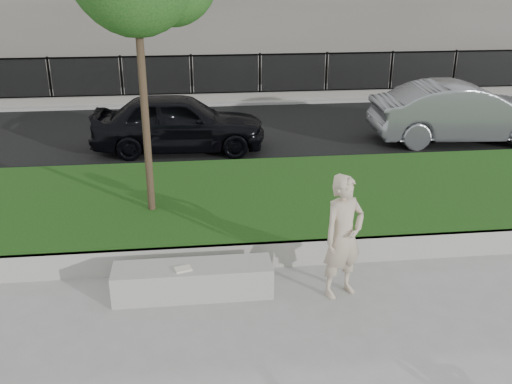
{
  "coord_description": "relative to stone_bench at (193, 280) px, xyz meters",
  "views": [
    {
      "loc": [
        -0.69,
        -6.41,
        4.19
      ],
      "look_at": [
        0.21,
        1.2,
        1.15
      ],
      "focal_mm": 40.0,
      "sensor_mm": 36.0,
      "label": 1
    }
  ],
  "objects": [
    {
      "name": "ground",
      "position": [
        0.75,
        -0.4,
        -0.22
      ],
      "size": [
        90.0,
        90.0,
        0.0
      ],
      "primitive_type": "plane",
      "color": "gray",
      "rests_on": "ground"
    },
    {
      "name": "grass_bank",
      "position": [
        0.75,
        2.6,
        -0.02
      ],
      "size": [
        34.0,
        4.0,
        0.4
      ],
      "primitive_type": "cube",
      "color": "#0F360D",
      "rests_on": "ground"
    },
    {
      "name": "grass_kerb",
      "position": [
        0.75,
        0.64,
        -0.02
      ],
      "size": [
        34.0,
        0.08,
        0.4
      ],
      "primitive_type": "cube",
      "color": "#98968E",
      "rests_on": "ground"
    },
    {
      "name": "street",
      "position": [
        0.75,
        8.1,
        -0.2
      ],
      "size": [
        34.0,
        7.0,
        0.04
      ],
      "primitive_type": "cube",
      "color": "black",
      "rests_on": "ground"
    },
    {
      "name": "far_pavement",
      "position": [
        0.75,
        12.6,
        -0.16
      ],
      "size": [
        34.0,
        3.0,
        0.12
      ],
      "primitive_type": "cube",
      "color": "gray",
      "rests_on": "ground"
    },
    {
      "name": "iron_fence",
      "position": [
        0.75,
        11.6,
        0.32
      ],
      "size": [
        32.0,
        0.3,
        1.5
      ],
      "color": "slate",
      "rests_on": "far_pavement"
    },
    {
      "name": "stone_bench",
      "position": [
        0.0,
        0.0,
        0.0
      ],
      "size": [
        2.15,
        0.54,
        0.44
      ],
      "primitive_type": "cube",
      "color": "#98968E",
      "rests_on": "ground"
    },
    {
      "name": "man",
      "position": [
        2.0,
        -0.2,
        0.64
      ],
      "size": [
        0.74,
        0.63,
        1.72
      ],
      "primitive_type": "imported",
      "rotation": [
        0.0,
        0.0,
        0.42
      ],
      "color": "#C1AE94",
      "rests_on": "ground"
    },
    {
      "name": "book",
      "position": [
        -0.13,
        -0.09,
        0.23
      ],
      "size": [
        0.25,
        0.21,
        0.02
      ],
      "primitive_type": "cube",
      "rotation": [
        0.0,
        0.0,
        0.27
      ],
      "color": "silver",
      "rests_on": "stone_bench"
    },
    {
      "name": "car_dark",
      "position": [
        -0.22,
        6.54,
        0.52
      ],
      "size": [
        4.16,
        1.84,
        1.39
      ],
      "primitive_type": "imported",
      "rotation": [
        0.0,
        0.0,
        1.52
      ],
      "color": "black",
      "rests_on": "street"
    },
    {
      "name": "car_silver",
      "position": [
        6.85,
        6.49,
        0.56
      ],
      "size": [
        4.59,
        1.82,
        1.49
      ],
      "primitive_type": "imported",
      "rotation": [
        0.0,
        0.0,
        1.51
      ],
      "color": "gray",
      "rests_on": "street"
    }
  ]
}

